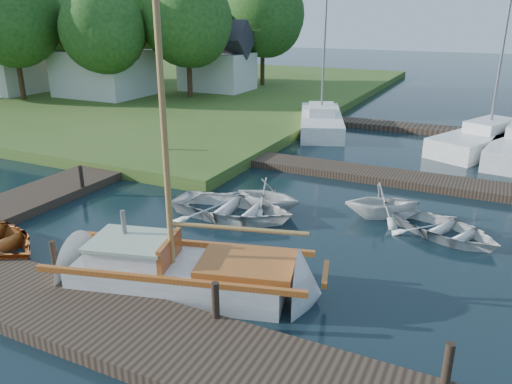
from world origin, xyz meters
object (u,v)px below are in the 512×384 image
at_px(mooring_post_1, 54,256).
at_px(tree_7, 263,13).
at_px(mooring_post_3, 448,364).
at_px(tender_b, 268,193).
at_px(mooring_post_5, 163,145).
at_px(marina_boat_0, 321,120).
at_px(tree_1, 11,15).
at_px(tree_3, 187,19).
at_px(tender_d, 383,199).
at_px(house_c, 217,63).
at_px(marina_boat_2, 488,137).
at_px(tree_2, 103,29).
at_px(house_a, 104,61).
at_px(mooring_post_2, 215,300).
at_px(sailboat, 188,276).
at_px(tree_5, 43,23).
at_px(tender_c, 447,227).
at_px(house_b, 4,61).
at_px(tree_4, 132,11).
at_px(mooring_post_4, 81,176).
at_px(tender_a, 233,205).

distance_m(mooring_post_1, tree_7, 32.79).
xyz_separation_m(mooring_post_3, tender_b, (-6.30, 6.54, -0.09)).
bearing_deg(mooring_post_5, marina_boat_0, 64.46).
height_order(tree_1, tree_3, tree_1).
xyz_separation_m(tender_b, tender_d, (3.56, 1.05, 0.02)).
distance_m(tender_b, house_c, 24.70).
bearing_deg(marina_boat_2, tree_2, 113.40).
bearing_deg(house_a, house_c, 45.00).
distance_m(mooring_post_2, tree_7, 34.30).
distance_m(tender_d, tree_1, 29.36).
height_order(sailboat, house_c, sailboat).
distance_m(mooring_post_2, tree_5, 40.52).
xyz_separation_m(mooring_post_1, tender_c, (8.29, 6.91, -0.37)).
relative_size(house_b, tree_4, 0.60).
relative_size(mooring_post_4, mooring_post_5, 1.00).
distance_m(mooring_post_2, tender_c, 7.89).
relative_size(mooring_post_1, house_b, 0.14).
bearing_deg(marina_boat_2, tree_3, 101.90).
bearing_deg(house_b, tree_5, 108.28).
relative_size(marina_boat_2, house_a, 1.63).
height_order(tree_4, tree_7, tree_4).
bearing_deg(tree_7, mooring_post_4, -79.14).
bearing_deg(tender_c, mooring_post_5, 101.75).
bearing_deg(tender_b, house_c, 36.85).
height_order(tender_b, marina_boat_0, marina_boat_0).
distance_m(house_c, tree_2, 9.29).
xyz_separation_m(mooring_post_5, tree_7, (-5.00, 21.05, 5.50)).
xyz_separation_m(house_c, tree_3, (0.00, -3.95, 3.23)).
relative_size(tender_b, house_b, 0.40).
xyz_separation_m(tender_b, marina_boat_0, (-2.41, 12.45, -0.04)).
distance_m(house_a, tree_1, 6.43).
xyz_separation_m(mooring_post_1, house_a, (-17.00, 21.00, 2.26)).
distance_m(mooring_post_1, sailboat, 3.29).
relative_size(mooring_post_1, tree_2, 0.10).
bearing_deg(mooring_post_2, mooring_post_4, 149.53).
xyz_separation_m(mooring_post_2, house_a, (-21.50, 21.00, 2.26)).
height_order(mooring_post_1, tender_c, mooring_post_1).
xyz_separation_m(mooring_post_4, tender_b, (6.70, 1.54, -0.09)).
distance_m(mooring_post_5, marina_boat_2, 15.55).
xyz_separation_m(mooring_post_1, mooring_post_5, (-4.00, 10.00, 0.00)).
xyz_separation_m(marina_boat_2, house_a, (-25.95, 2.40, 2.40)).
bearing_deg(tender_d, tree_2, 35.75).
xyz_separation_m(mooring_post_3, tree_3, (-20.00, 23.05, 5.11)).
bearing_deg(tender_a, tree_4, 42.87).
xyz_separation_m(tender_d, tree_3, (-17.26, 15.46, 5.18)).
relative_size(sailboat, tree_5, 1.21).
relative_size(tender_d, house_b, 0.41).
distance_m(tender_b, house_b, 30.45).
relative_size(tender_c, tree_3, 0.37).
height_order(mooring_post_5, house_c, house_c).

